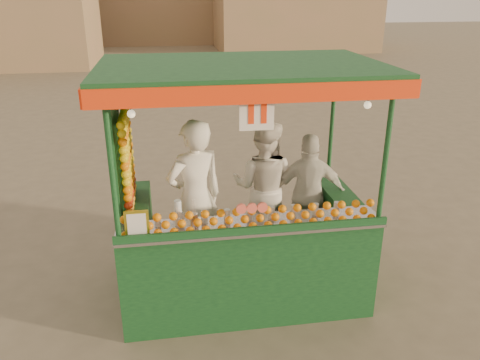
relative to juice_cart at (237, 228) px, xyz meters
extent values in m
plane|color=brown|center=(0.05, 0.32, -0.89)|extent=(90.00, 90.00, 0.00)
cube|color=#8F6C51|center=(7.05, 24.32, 1.61)|extent=(9.00, 6.00, 5.00)
cube|color=#0F371B|center=(0.08, 0.14, -0.73)|extent=(2.77, 1.70, 0.32)
cylinder|color=black|center=(-0.88, 0.14, -0.70)|extent=(0.38, 0.11, 0.38)
cylinder|color=black|center=(1.04, 0.14, -0.70)|extent=(0.38, 0.11, 0.38)
cube|color=#0F371B|center=(0.08, -0.55, -0.15)|extent=(2.77, 0.32, 0.85)
cube|color=#0F371B|center=(-1.15, 0.24, -0.15)|extent=(0.32, 1.38, 0.85)
cube|color=#0F371B|center=(1.30, 0.24, -0.15)|extent=(0.32, 1.38, 0.85)
cube|color=#B2B2B7|center=(0.08, -0.52, 0.30)|extent=(2.77, 0.49, 0.03)
cylinder|color=#0F371B|center=(-1.25, -0.66, 1.02)|extent=(0.05, 0.05, 1.49)
cylinder|color=#0F371B|center=(1.41, -0.66, 1.02)|extent=(0.05, 0.05, 1.49)
cylinder|color=#0F371B|center=(-1.25, 0.94, 1.02)|extent=(0.05, 0.05, 1.49)
cylinder|color=#0F371B|center=(1.41, 0.94, 1.02)|extent=(0.05, 0.05, 1.49)
cube|color=#0F371B|center=(0.08, 0.14, 1.81)|extent=(2.98, 1.92, 0.09)
cube|color=#EF350D|center=(0.08, -0.82, 1.73)|extent=(2.98, 0.04, 0.17)
cube|color=#EF350D|center=(0.08, 1.10, 1.73)|extent=(2.98, 0.04, 0.17)
cube|color=#EF350D|center=(-1.41, 0.14, 1.73)|extent=(0.04, 1.92, 0.17)
cube|color=#EF350D|center=(1.57, 0.14, 1.73)|extent=(0.04, 1.92, 0.17)
cylinder|color=#F35F4A|center=(0.06, -0.66, 0.56)|extent=(0.11, 0.03, 0.11)
cube|color=gold|center=(-1.07, -0.66, 0.46)|extent=(0.23, 0.02, 0.30)
cube|color=white|center=(0.08, -0.73, 1.54)|extent=(0.32, 0.02, 0.32)
sphere|color=#FFE5B2|center=(-1.04, -0.59, 1.54)|extent=(0.07, 0.07, 0.07)
sphere|color=#FFE5B2|center=(1.19, -0.59, 1.54)|extent=(0.07, 0.07, 0.07)
imported|color=white|center=(-0.46, 0.11, 0.36)|extent=(0.79, 0.65, 1.85)
imported|color=white|center=(0.43, 0.51, 0.28)|extent=(1.02, 0.93, 1.70)
imported|color=silver|center=(0.96, 0.35, 0.20)|extent=(0.96, 0.54, 1.55)
camera|label=1|loc=(-0.73, -4.89, 2.59)|focal=35.87mm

